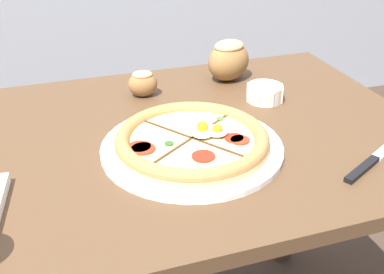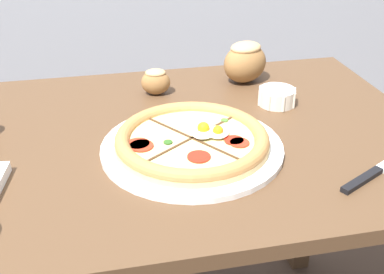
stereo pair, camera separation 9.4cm
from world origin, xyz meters
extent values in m
cube|color=#513823|center=(0.00, 0.00, 0.75)|extent=(1.11, 0.75, 0.03)
cube|color=#513823|center=(0.51, 0.32, 0.37)|extent=(0.06, 0.06, 0.73)
cylinder|color=white|center=(0.03, -0.08, 0.77)|extent=(0.36, 0.36, 0.01)
cylinder|color=#DBB775|center=(0.03, -0.08, 0.78)|extent=(0.30, 0.30, 0.01)
cylinder|color=#E0CC84|center=(0.03, -0.08, 0.79)|extent=(0.26, 0.26, 0.00)
torus|color=#B27A42|center=(0.03, -0.08, 0.79)|extent=(0.30, 0.30, 0.03)
cube|color=#472D19|center=(0.08, -0.04, 0.79)|extent=(0.11, 0.08, 0.00)
cube|color=#472D19|center=(-0.01, -0.02, 0.79)|extent=(0.08, 0.11, 0.00)
cube|color=#472D19|center=(-0.02, -0.11, 0.79)|extent=(0.11, 0.08, 0.00)
cube|color=#472D19|center=(0.07, -0.13, 0.79)|extent=(0.08, 0.11, 0.00)
cylinder|color=red|center=(-0.07, -0.09, 0.79)|extent=(0.05, 0.05, 0.00)
cylinder|color=red|center=(0.03, -0.15, 0.79)|extent=(0.04, 0.04, 0.00)
cylinder|color=red|center=(0.11, -0.10, 0.79)|extent=(0.04, 0.04, 0.00)
cylinder|color=red|center=(-0.08, -0.08, 0.79)|extent=(0.04, 0.04, 0.00)
cylinder|color=red|center=(0.12, -0.11, 0.79)|extent=(0.04, 0.04, 0.00)
ellipsoid|color=white|center=(0.06, -0.07, 0.80)|extent=(0.08, 0.08, 0.01)
sphere|color=orange|center=(0.06, -0.07, 0.80)|extent=(0.02, 0.02, 0.02)
ellipsoid|color=white|center=(0.08, -0.07, 0.80)|extent=(0.05, 0.06, 0.01)
sphere|color=orange|center=(0.08, -0.08, 0.80)|extent=(0.02, 0.02, 0.02)
cylinder|color=#386B23|center=(-0.08, -0.08, 0.79)|extent=(0.01, 0.01, 0.00)
cylinder|color=#2D5B1E|center=(-0.02, -0.08, 0.79)|extent=(0.02, 0.02, 0.00)
cylinder|color=#477A2D|center=(0.11, -0.02, 0.79)|extent=(0.02, 0.02, 0.00)
cylinder|color=#477A2D|center=(0.05, -0.04, 0.79)|extent=(0.01, 0.01, 0.00)
cylinder|color=silver|center=(0.27, 0.09, 0.78)|extent=(0.09, 0.09, 0.04)
cylinder|color=beige|center=(0.27, 0.09, 0.79)|extent=(0.07, 0.07, 0.02)
cylinder|color=silver|center=(0.31, 0.09, 0.78)|extent=(0.01, 0.01, 0.04)
cylinder|color=silver|center=(0.30, 0.12, 0.78)|extent=(0.01, 0.01, 0.04)
cylinder|color=silver|center=(0.27, 0.14, 0.78)|extent=(0.01, 0.01, 0.04)
cylinder|color=silver|center=(0.24, 0.12, 0.78)|extent=(0.01, 0.01, 0.04)
cylinder|color=silver|center=(0.23, 0.09, 0.78)|extent=(0.01, 0.01, 0.04)
cylinder|color=silver|center=(0.24, 0.06, 0.78)|extent=(0.01, 0.01, 0.04)
cylinder|color=silver|center=(0.27, 0.05, 0.78)|extent=(0.01, 0.01, 0.04)
cylinder|color=silver|center=(0.30, 0.06, 0.78)|extent=(0.01, 0.01, 0.04)
ellipsoid|color=olive|center=(0.24, 0.25, 0.81)|extent=(0.14, 0.12, 0.10)
ellipsoid|color=tan|center=(0.24, 0.25, 0.85)|extent=(0.10, 0.09, 0.03)
ellipsoid|color=olive|center=(0.00, 0.21, 0.79)|extent=(0.08, 0.06, 0.06)
ellipsoid|color=tan|center=(0.00, 0.21, 0.82)|extent=(0.05, 0.04, 0.02)
cube|color=black|center=(0.30, -0.25, 0.77)|extent=(0.10, 0.06, 0.01)
camera|label=1|loc=(-0.23, -0.85, 1.25)|focal=45.00mm
camera|label=2|loc=(-0.14, -0.88, 1.25)|focal=45.00mm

